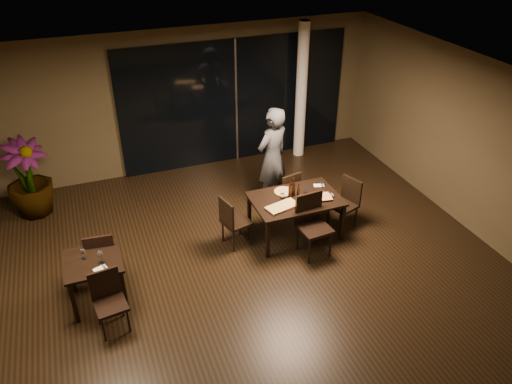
% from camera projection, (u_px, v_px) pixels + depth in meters
% --- Properties ---
extents(ground, '(8.00, 8.00, 0.00)m').
position_uv_depth(ground, '(258.00, 275.00, 7.94)').
color(ground, black).
rests_on(ground, ground).
extents(wall_back, '(8.00, 0.10, 3.00)m').
position_uv_depth(wall_back, '(189.00, 100.00, 10.40)').
color(wall_back, '#453A24').
rests_on(wall_back, ground).
extents(wall_right, '(0.10, 8.00, 3.00)m').
position_uv_depth(wall_right, '(483.00, 150.00, 8.39)').
color(wall_right, '#453A24').
rests_on(wall_right, ground).
extents(ceiling, '(8.00, 8.00, 0.04)m').
position_uv_depth(ceiling, '(258.00, 93.00, 6.37)').
color(ceiling, silver).
rests_on(ceiling, wall_back).
extents(window_panel, '(5.00, 0.06, 2.70)m').
position_uv_depth(window_panel, '(236.00, 102.00, 10.71)').
color(window_panel, black).
rests_on(window_panel, ground).
extents(column, '(0.24, 0.24, 3.00)m').
position_uv_depth(column, '(301.00, 92.00, 10.81)').
color(column, white).
rests_on(column, ground).
extents(main_table, '(1.50, 1.00, 0.75)m').
position_uv_depth(main_table, '(296.00, 202.00, 8.53)').
color(main_table, black).
rests_on(main_table, ground).
extents(side_table, '(0.80, 0.80, 0.75)m').
position_uv_depth(side_table, '(94.00, 267.00, 7.13)').
color(side_table, black).
rests_on(side_table, ground).
extents(chair_main_far, '(0.48, 0.48, 0.87)m').
position_uv_depth(chair_main_far, '(288.00, 191.00, 9.20)').
color(chair_main_far, black).
rests_on(chair_main_far, ground).
extents(chair_main_near, '(0.53, 0.53, 1.06)m').
position_uv_depth(chair_main_near, '(312.00, 221.00, 8.18)').
color(chair_main_near, black).
rests_on(chair_main_near, ground).
extents(chair_main_left, '(0.52, 0.52, 0.92)m').
position_uv_depth(chair_main_left, '(232.00, 220.00, 8.35)').
color(chair_main_left, black).
rests_on(chair_main_left, ground).
extents(chair_main_right, '(0.54, 0.54, 0.92)m').
position_uv_depth(chair_main_right, '(347.00, 200.00, 8.88)').
color(chair_main_right, black).
rests_on(chair_main_right, ground).
extents(chair_side_far, '(0.48, 0.48, 0.94)m').
position_uv_depth(chair_side_far, '(101.00, 255.00, 7.54)').
color(chair_side_far, black).
rests_on(chair_side_far, ground).
extents(chair_side_near, '(0.47, 0.47, 0.90)m').
position_uv_depth(chair_side_near, '(108.00, 298.00, 6.77)').
color(chair_side_near, black).
rests_on(chair_side_near, ground).
extents(diner, '(0.80, 0.68, 1.98)m').
position_uv_depth(diner, '(272.00, 158.00, 9.24)').
color(diner, '#313437').
rests_on(diner, ground).
extents(potted_plant, '(1.11, 1.11, 1.48)m').
position_uv_depth(potted_plant, '(28.00, 178.00, 9.09)').
color(potted_plant, '#244C19').
rests_on(potted_plant, ground).
extents(pizza_board_left, '(0.59, 0.39, 0.01)m').
position_uv_depth(pizza_board_left, '(282.00, 207.00, 8.23)').
color(pizza_board_left, '#4A2D18').
rests_on(pizza_board_left, main_table).
extents(pizza_board_right, '(0.56, 0.37, 0.01)m').
position_uv_depth(pizza_board_right, '(316.00, 199.00, 8.46)').
color(pizza_board_right, '#4B2918').
rests_on(pizza_board_right, main_table).
extents(oblong_pizza_left, '(0.57, 0.36, 0.02)m').
position_uv_depth(oblong_pizza_left, '(282.00, 206.00, 8.22)').
color(oblong_pizza_left, maroon).
rests_on(oblong_pizza_left, pizza_board_left).
extents(oblong_pizza_right, '(0.53, 0.31, 0.02)m').
position_uv_depth(oblong_pizza_right, '(316.00, 198.00, 8.45)').
color(oblong_pizza_right, maroon).
rests_on(oblong_pizza_right, pizza_board_right).
extents(round_pizza, '(0.33, 0.33, 0.01)m').
position_uv_depth(round_pizza, '(284.00, 192.00, 8.66)').
color(round_pizza, '#C74016').
rests_on(round_pizza, main_table).
extents(bottle_a, '(0.07, 0.07, 0.32)m').
position_uv_depth(bottle_a, '(290.00, 190.00, 8.42)').
color(bottle_a, black).
rests_on(bottle_a, main_table).
extents(bottle_b, '(0.05, 0.05, 0.25)m').
position_uv_depth(bottle_b, '(298.00, 190.00, 8.48)').
color(bottle_b, black).
rests_on(bottle_b, main_table).
extents(bottle_c, '(0.07, 0.07, 0.34)m').
position_uv_depth(bottle_c, '(293.00, 187.00, 8.48)').
color(bottle_c, black).
rests_on(bottle_c, main_table).
extents(tumbler_left, '(0.07, 0.07, 0.09)m').
position_uv_depth(tumbler_left, '(282.00, 196.00, 8.47)').
color(tumbler_left, white).
rests_on(tumbler_left, main_table).
extents(tumbler_right, '(0.07, 0.07, 0.08)m').
position_uv_depth(tumbler_right, '(306.00, 191.00, 8.61)').
color(tumbler_right, white).
rests_on(tumbler_right, main_table).
extents(napkin_near, '(0.18, 0.11, 0.01)m').
position_uv_depth(napkin_near, '(328.00, 195.00, 8.55)').
color(napkin_near, silver).
rests_on(napkin_near, main_table).
extents(napkin_far, '(0.20, 0.15, 0.01)m').
position_uv_depth(napkin_far, '(319.00, 186.00, 8.84)').
color(napkin_far, white).
rests_on(napkin_far, main_table).
extents(wine_glass_a, '(0.07, 0.07, 0.16)m').
position_uv_depth(wine_glass_a, '(83.00, 254.00, 7.06)').
color(wine_glass_a, white).
rests_on(wine_glass_a, side_table).
extents(wine_glass_b, '(0.09, 0.09, 0.20)m').
position_uv_depth(wine_glass_b, '(101.00, 257.00, 6.97)').
color(wine_glass_b, white).
rests_on(wine_glass_b, side_table).
extents(side_napkin, '(0.21, 0.16, 0.01)m').
position_uv_depth(side_napkin, '(100.00, 269.00, 6.89)').
color(side_napkin, white).
rests_on(side_napkin, side_table).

